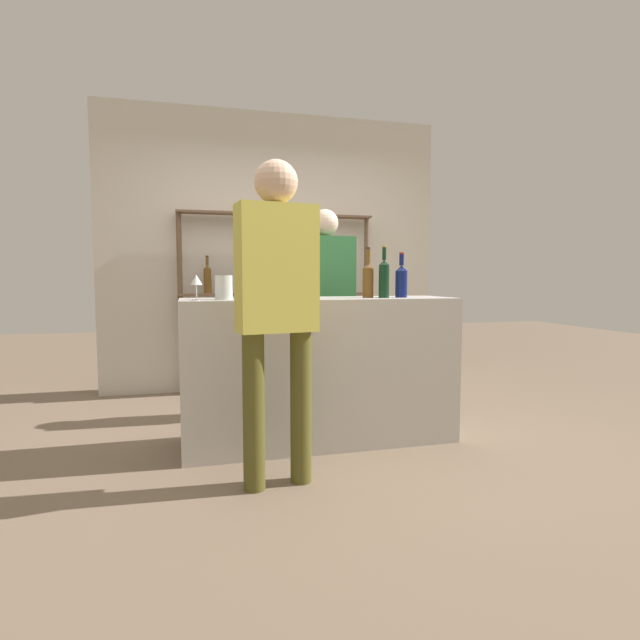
# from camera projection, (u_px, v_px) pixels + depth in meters

# --- Properties ---
(ground_plane) EXTENTS (16.00, 16.00, 0.00)m
(ground_plane) POSITION_uv_depth(u_px,v_px,m) (320.00, 441.00, 3.48)
(ground_plane) COLOR #7A6651
(bar_counter) EXTENTS (1.86, 0.54, 1.00)m
(bar_counter) POSITION_uv_depth(u_px,v_px,m) (320.00, 371.00, 3.44)
(bar_counter) COLOR #B7B2AD
(bar_counter) RESTS_ON ground_plane
(back_wall) EXTENTS (3.46, 0.12, 2.80)m
(back_wall) POSITION_uv_depth(u_px,v_px,m) (274.00, 253.00, 5.17)
(back_wall) COLOR beige
(back_wall) RESTS_ON ground_plane
(back_shelf) EXTENTS (1.95, 0.18, 1.78)m
(back_shelf) POSITION_uv_depth(u_px,v_px,m) (276.00, 275.00, 5.01)
(back_shelf) COLOR brown
(back_shelf) RESTS_ON ground_plane
(counter_bottle_0) EXTENTS (0.08, 0.08, 0.31)m
(counter_bottle_0) POSITION_uv_depth(u_px,v_px,m) (256.00, 281.00, 3.11)
(counter_bottle_0) COLOR #0F1956
(counter_bottle_0) RESTS_ON bar_counter
(counter_bottle_1) EXTENTS (0.08, 0.08, 0.36)m
(counter_bottle_1) POSITION_uv_depth(u_px,v_px,m) (294.00, 277.00, 3.17)
(counter_bottle_1) COLOR #0F1956
(counter_bottle_1) RESTS_ON bar_counter
(counter_bottle_2) EXTENTS (0.08, 0.08, 0.35)m
(counter_bottle_2) POSITION_uv_depth(u_px,v_px,m) (368.00, 279.00, 3.45)
(counter_bottle_2) COLOR brown
(counter_bottle_2) RESTS_ON bar_counter
(counter_bottle_3) EXTENTS (0.07, 0.07, 0.33)m
(counter_bottle_3) POSITION_uv_depth(u_px,v_px,m) (277.00, 279.00, 3.43)
(counter_bottle_3) COLOR black
(counter_bottle_3) RESTS_ON bar_counter
(counter_bottle_4) EXTENTS (0.07, 0.07, 0.36)m
(counter_bottle_4) POSITION_uv_depth(u_px,v_px,m) (384.00, 278.00, 3.43)
(counter_bottle_4) COLOR black
(counter_bottle_4) RESTS_ON bar_counter
(counter_bottle_5) EXTENTS (0.08, 0.08, 0.31)m
(counter_bottle_5) POSITION_uv_depth(u_px,v_px,m) (401.00, 280.00, 3.50)
(counter_bottle_5) COLOR #0F1956
(counter_bottle_5) RESTS_ON bar_counter
(wine_glass) EXTENTS (0.07, 0.07, 0.16)m
(wine_glass) POSITION_uv_depth(u_px,v_px,m) (196.00, 281.00, 3.04)
(wine_glass) COLOR silver
(wine_glass) RESTS_ON bar_counter
(cork_jar) EXTENTS (0.11, 0.11, 0.15)m
(cork_jar) POSITION_uv_depth(u_px,v_px,m) (224.00, 288.00, 3.18)
(cork_jar) COLOR silver
(cork_jar) RESTS_ON bar_counter
(server_behind_counter) EXTENTS (0.50, 0.26, 1.71)m
(server_behind_counter) POSITION_uv_depth(u_px,v_px,m) (325.00, 295.00, 4.19)
(server_behind_counter) COLOR black
(server_behind_counter) RESTS_ON ground_plane
(customer_left) EXTENTS (0.44, 0.24, 1.75)m
(customer_left) POSITION_uv_depth(u_px,v_px,m) (277.00, 295.00, 2.66)
(customer_left) COLOR brown
(customer_left) RESTS_ON ground_plane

